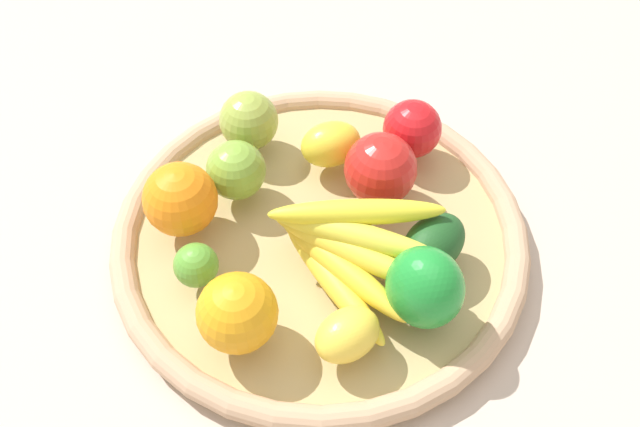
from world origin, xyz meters
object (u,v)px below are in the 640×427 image
at_px(banana_bunch, 347,249).
at_px(lemon_0, 331,144).
at_px(lemon_1, 347,335).
at_px(apple_0, 381,169).
at_px(apple_2, 236,170).
at_px(lime_0, 196,265).
at_px(orange_0, 180,199).
at_px(bell_pepper, 425,288).
at_px(apple_3, 249,121).
at_px(orange_1, 237,313).
at_px(apple_1, 412,129).
at_px(avocado, 433,244).

relative_size(banana_bunch, lemon_0, 2.55).
xyz_separation_m(lemon_1, apple_0, (0.18, 0.07, 0.02)).
bearing_deg(banana_bunch, apple_2, 80.65).
bearing_deg(lime_0, orange_0, 50.46).
height_order(banana_bunch, bell_pepper, bell_pepper).
bearing_deg(apple_3, orange_1, -145.26).
relative_size(apple_3, bell_pepper, 0.78).
xyz_separation_m(lemon_1, orange_0, (0.03, 0.22, 0.02)).
distance_m(orange_1, bell_pepper, 0.17).
distance_m(apple_0, orange_1, 0.23).
height_order(lime_0, orange_1, orange_1).
bearing_deg(orange_0, lemon_1, -98.07).
relative_size(apple_0, bell_pepper, 0.91).
height_order(orange_0, apple_0, same).
relative_size(apple_3, apple_0, 0.86).
relative_size(banana_bunch, lemon_1, 2.73).
height_order(apple_3, orange_0, orange_0).
bearing_deg(apple_3, apple_1, -60.59).
bearing_deg(orange_1, lemon_1, -64.98).
relative_size(lemon_1, orange_0, 0.83).
xyz_separation_m(apple_1, lime_0, (-0.28, 0.09, -0.01)).
distance_m(lime_0, bell_pepper, 0.22).
height_order(lime_0, apple_0, apple_0).
bearing_deg(banana_bunch, apple_1, 8.57).
bearing_deg(lemon_0, apple_2, 147.53).
bearing_deg(apple_2, lime_0, -161.65).
xyz_separation_m(apple_1, lemon_0, (-0.06, 0.07, -0.01)).
xyz_separation_m(banana_bunch, apple_3, (0.09, 0.19, -0.00)).
xyz_separation_m(lemon_1, bell_pepper, (0.07, -0.04, 0.02)).
relative_size(lime_0, bell_pepper, 0.52).
xyz_separation_m(lemon_1, lemon_0, (0.20, 0.14, 0.00)).
height_order(lemon_0, lime_0, lemon_0).
distance_m(apple_3, lemon_0, 0.10).
bearing_deg(apple_3, avocado, -97.76).
relative_size(lemon_1, orange_1, 0.86).
distance_m(avocado, orange_1, 0.21).
relative_size(apple_1, apple_3, 0.98).
height_order(apple_1, orange_0, orange_0).
distance_m(avocado, lime_0, 0.24).
bearing_deg(bell_pepper, orange_0, -162.29).
distance_m(banana_bunch, lemon_1, 0.09).
distance_m(apple_3, lemon_1, 0.29).
distance_m(avocado, orange_0, 0.26).
bearing_deg(bell_pepper, orange_1, -129.81).
bearing_deg(apple_0, lemon_1, -158.37).
relative_size(apple_1, lemon_0, 0.96).
xyz_separation_m(apple_0, bell_pepper, (-0.11, -0.11, 0.00)).
bearing_deg(orange_0, apple_0, -45.24).
bearing_deg(apple_3, apple_2, -153.51).
bearing_deg(apple_3, apple_0, -85.28).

